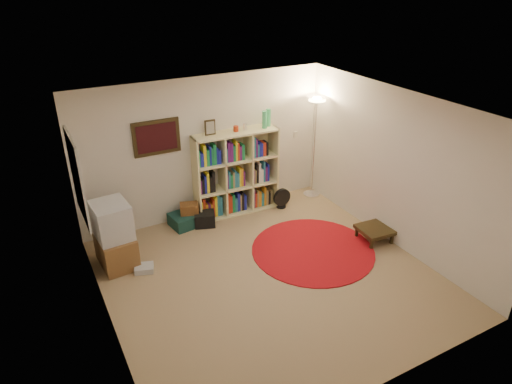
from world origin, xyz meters
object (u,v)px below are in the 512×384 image
tv_stand (114,236)px  bookshelf (234,174)px  floor_fan (282,198)px  floor_lamp (316,115)px  suitcase (190,218)px  side_table (375,230)px

tv_stand → bookshelf: bearing=12.2°
tv_stand → floor_fan: bearing=2.5°
floor_lamp → floor_fan: floor_lamp is taller
suitcase → side_table: side_table is taller
floor_fan → side_table: 1.86m
floor_fan → tv_stand: size_ratio=0.38×
floor_lamp → bookshelf: bearing=174.9°
tv_stand → side_table: bearing=-23.2°
tv_stand → suitcase: tv_stand is taller
bookshelf → side_table: 2.62m
floor_lamp → side_table: floor_lamp is taller
suitcase → side_table: size_ratio=1.37×
suitcase → floor_lamp: bearing=-9.9°
floor_lamp → side_table: bearing=-91.5°
floor_fan → side_table: floor_fan is taller
bookshelf → side_table: bookshelf is taller
floor_fan → suitcase: bearing=169.7°
tv_stand → side_table: tv_stand is taller
floor_lamp → side_table: (-0.05, -1.88, -1.45)m
bookshelf → suitcase: (-0.91, -0.06, -0.63)m
bookshelf → tv_stand: bearing=-160.8°
bookshelf → side_table: (1.57, -2.02, -0.55)m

